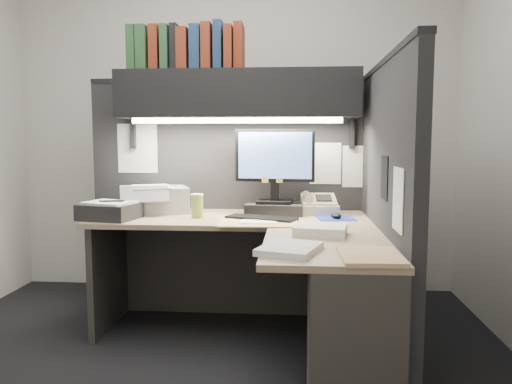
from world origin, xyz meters
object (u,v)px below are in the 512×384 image
desk (280,289)px  printer (154,199)px  overhead_shelf (238,95)px  notebook_stack (110,211)px  coffee_cup (197,207)px  monitor (275,181)px  keyboard (262,218)px  telephone (318,206)px

desk → printer: (-0.87, 0.72, 0.37)m
overhead_shelf → printer: overhead_shelf is taller
notebook_stack → overhead_shelf: bearing=24.5°
overhead_shelf → coffee_cup: bearing=-133.3°
desk → coffee_cup: 0.82m
printer → overhead_shelf: bearing=-18.8°
monitor → notebook_stack: (-0.99, -0.27, -0.17)m
desk → overhead_shelf: overhead_shelf is taller
overhead_shelf → monitor: bearing=-16.4°
monitor → notebook_stack: monitor is taller
printer → keyboard: bearing=-42.5°
telephone → printer: 1.09m
telephone → printer: size_ratio=0.60×
desk → notebook_stack: size_ratio=5.33×
printer → notebook_stack: (-0.18, -0.31, -0.04)m
coffee_cup → notebook_stack: (-0.52, -0.10, -0.02)m
overhead_shelf → monitor: (0.24, -0.07, -0.55)m
overhead_shelf → keyboard: bearing=-60.8°
monitor → printer: bearing=-178.7°
overhead_shelf → notebook_stack: 1.10m
monitor → notebook_stack: size_ratio=1.72×
telephone → desk: bearing=-110.1°
keyboard → coffee_cup: coffee_cup is taller
monitor → overhead_shelf: bearing=167.7°
keyboard → notebook_stack: 0.92m
telephone → notebook_stack: (-1.27, -0.35, -0.00)m
desk → monitor: size_ratio=3.10×
printer → notebook_stack: bearing=-142.6°
overhead_shelf → keyboard: overhead_shelf is taller
overhead_shelf → notebook_stack: (-0.75, -0.34, -0.72)m
printer → notebook_stack: 0.36m
overhead_shelf → keyboard: (0.17, -0.31, -0.76)m
coffee_cup → printer: (-0.33, 0.21, 0.02)m
monitor → coffee_cup: size_ratio=3.97×
telephone → coffee_cup: coffee_cup is taller
printer → telephone: bearing=-19.9°
desk → telephone: 0.86m
monitor → desk: bearing=-80.9°
desk → overhead_shelf: 1.33m
desk → notebook_stack: notebook_stack is taller
overhead_shelf → desk: bearing=-68.2°
desk → notebook_stack: 1.18m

